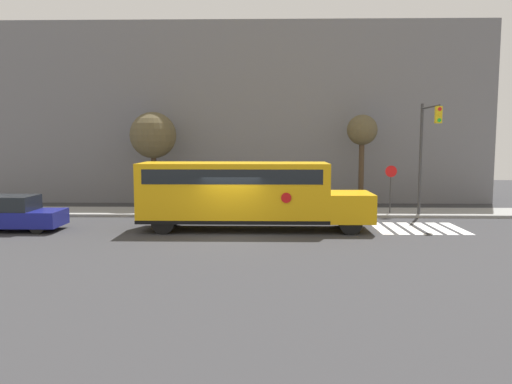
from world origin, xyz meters
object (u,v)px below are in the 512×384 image
at_px(tree_near_sidewalk, 153,136).
at_px(tree_far_sidewalk, 362,133).
at_px(school_bus, 243,192).
at_px(traffic_light, 426,144).
at_px(stop_sign, 391,183).
at_px(parked_car, 12,214).

xyz_separation_m(tree_near_sidewalk, tree_far_sidewalk, (12.45, 0.23, 0.19)).
xyz_separation_m(school_bus, tree_far_sidewalk, (6.73, 7.57, 2.75)).
bearing_deg(tree_far_sidewalk, traffic_light, -60.33).
relative_size(stop_sign, tree_near_sidewalk, 0.47).
height_order(school_bus, traffic_light, traffic_light).
relative_size(parked_car, tree_far_sidewalk, 0.78).
bearing_deg(school_bus, parked_car, -177.76).
xyz_separation_m(parked_car, stop_sign, (18.17, 4.83, 0.97)).
bearing_deg(school_bus, stop_sign, 29.77).
distance_m(parked_car, tree_far_sidewalk, 19.31).
bearing_deg(parked_car, stop_sign, 14.88).
xyz_separation_m(stop_sign, tree_near_sidewalk, (-13.45, 2.93, 2.56)).
height_order(school_bus, tree_far_sidewalk, tree_far_sidewalk).
height_order(stop_sign, tree_far_sidewalk, tree_far_sidewalk).
distance_m(school_bus, stop_sign, 8.90).
xyz_separation_m(parked_car, tree_near_sidewalk, (4.73, 7.75, 3.54)).
bearing_deg(stop_sign, tree_near_sidewalk, 167.72).
bearing_deg(parked_car, tree_far_sidewalk, 24.92).
height_order(parked_car, tree_far_sidewalk, tree_far_sidewalk).
relative_size(parked_car, traffic_light, 0.73).
bearing_deg(school_bus, tree_far_sidewalk, 48.37).
bearing_deg(traffic_light, stop_sign, 141.91).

